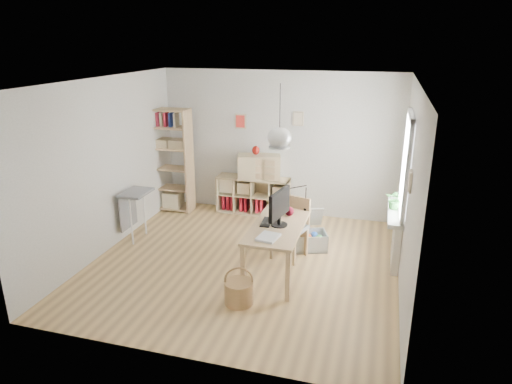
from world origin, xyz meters
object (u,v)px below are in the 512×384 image
(drawer_chest, at_px, (259,167))
(cube_shelf, at_px, (253,198))
(chair, at_px, (292,224))
(monitor, at_px, (279,206))
(desk, at_px, (278,231))
(tall_bookshelf, at_px, (170,156))
(storage_chest, at_px, (309,236))

(drawer_chest, bearing_deg, cube_shelf, 149.01)
(chair, xyz_separation_m, monitor, (-0.06, -0.60, 0.50))
(drawer_chest, bearing_deg, monitor, -82.25)
(desk, xyz_separation_m, drawer_chest, (-0.88, 2.19, 0.29))
(tall_bookshelf, bearing_deg, drawer_chest, 8.02)
(chair, bearing_deg, drawer_chest, 138.66)
(storage_chest, bearing_deg, monitor, -125.05)
(monitor, bearing_deg, cube_shelf, 126.05)
(drawer_chest, bearing_deg, chair, -73.56)
(drawer_chest, bearing_deg, tall_bookshelf, 173.51)
(monitor, height_order, drawer_chest, monitor)
(cube_shelf, distance_m, tall_bookshelf, 1.77)
(monitor, relative_size, drawer_chest, 0.75)
(desk, height_order, monitor, monitor)
(storage_chest, bearing_deg, desk, -126.27)
(cube_shelf, distance_m, monitor, 2.58)
(storage_chest, xyz_separation_m, drawer_chest, (-1.18, 1.24, 0.75))
(monitor, bearing_deg, drawer_chest, 123.43)
(cube_shelf, xyz_separation_m, drawer_chest, (0.14, -0.04, 0.65))
(chair, relative_size, storage_chest, 1.21)
(chair, distance_m, drawer_chest, 1.91)
(tall_bookshelf, height_order, storage_chest, tall_bookshelf)
(tall_bookshelf, distance_m, monitor, 3.26)
(desk, bearing_deg, cube_shelf, 114.61)
(tall_bookshelf, bearing_deg, desk, -37.01)
(monitor, bearing_deg, desk, 158.08)
(desk, relative_size, tall_bookshelf, 0.75)
(storage_chest, bearing_deg, tall_bookshelf, 141.76)
(chair, height_order, storage_chest, chair)
(cube_shelf, bearing_deg, tall_bookshelf, -169.81)
(cube_shelf, relative_size, monitor, 2.38)
(cube_shelf, height_order, storage_chest, cube_shelf)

